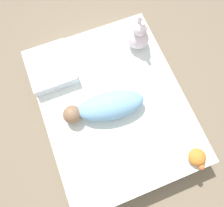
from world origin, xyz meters
The scene contains 6 objects.
ground_plane centered at (0.00, 0.00, 0.00)m, with size 12.00×12.00×0.00m, color #7A6B56.
bed_mattress centered at (0.00, 0.00, 0.10)m, with size 1.35×1.06×0.20m.
swaddled_baby centered at (0.03, -0.07, 0.28)m, with size 0.28×0.60×0.16m.
pillow centered at (-0.43, -0.35, 0.25)m, with size 0.37×0.34×0.09m.
bunny_plush centered at (-0.40, 0.37, 0.31)m, with size 0.17×0.17×0.31m.
turtle_plush centered at (0.59, 0.39, 0.24)m, with size 0.15×0.12×0.08m.
Camera 1 is at (0.47, -0.19, 1.77)m, focal length 35.00 mm.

